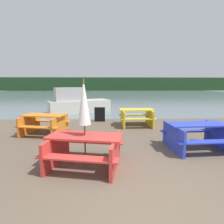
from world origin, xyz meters
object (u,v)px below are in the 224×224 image
(picnic_table_blue, at_px, (197,134))
(boat, at_px, (77,103))
(picnic_table_red, at_px, (85,147))
(umbrella_white, at_px, (84,103))
(signboard, at_px, (100,114))
(picnic_table_yellow, at_px, (136,116))
(picnic_table_orange, at_px, (44,123))

(picnic_table_blue, relative_size, boat, 0.42)
(boat, bearing_deg, picnic_table_red, -104.58)
(umbrella_white, distance_m, signboard, 5.15)
(signboard, bearing_deg, picnic_table_red, -92.01)
(picnic_table_red, bearing_deg, picnic_table_yellow, 64.43)
(picnic_table_orange, xyz_separation_m, umbrella_white, (1.91, -2.78, 1.07))
(picnic_table_yellow, height_order, signboard, picnic_table_yellow)
(picnic_table_blue, bearing_deg, picnic_table_orange, 160.51)
(picnic_table_orange, relative_size, umbrella_white, 0.89)
(picnic_table_yellow, xyz_separation_m, signboard, (-1.75, 1.00, -0.09))
(picnic_table_orange, bearing_deg, picnic_table_blue, -19.49)
(umbrella_white, bearing_deg, signboard, 87.99)
(picnic_table_orange, height_order, picnic_table_yellow, picnic_table_yellow)
(picnic_table_red, relative_size, umbrella_white, 0.95)
(picnic_table_red, height_order, picnic_table_yellow, picnic_table_yellow)
(picnic_table_red, relative_size, signboard, 2.61)
(picnic_table_orange, xyz_separation_m, boat, (0.43, 5.30, 0.17))
(picnic_table_red, distance_m, picnic_table_yellow, 4.45)
(umbrella_white, xyz_separation_m, signboard, (0.18, 5.02, -1.15))
(umbrella_white, bearing_deg, boat, 100.40)
(picnic_table_blue, bearing_deg, umbrella_white, -163.21)
(picnic_table_yellow, distance_m, signboard, 2.02)
(picnic_table_red, distance_m, picnic_table_blue, 3.35)
(picnic_table_orange, bearing_deg, signboard, 46.99)
(picnic_table_blue, height_order, picnic_table_yellow, same)
(umbrella_white, bearing_deg, picnic_table_orange, 124.50)
(picnic_table_blue, bearing_deg, signboard, 126.85)
(picnic_table_blue, distance_m, boat, 8.53)
(picnic_table_blue, distance_m, signboard, 5.06)
(picnic_table_yellow, bearing_deg, umbrella_white, -115.57)
(umbrella_white, bearing_deg, picnic_table_red, -90.00)
(picnic_table_red, distance_m, umbrella_white, 1.07)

